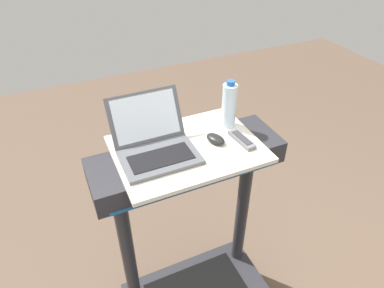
{
  "coord_description": "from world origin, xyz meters",
  "views": [
    {
      "loc": [
        -0.49,
        -0.44,
        2.05
      ],
      "look_at": [
        0.0,
        0.65,
        1.18
      ],
      "focal_mm": 32.33,
      "sensor_mm": 36.0,
      "label": 1
    }
  ],
  "objects": [
    {
      "name": "desk_board",
      "position": [
        0.0,
        0.7,
        1.12
      ],
      "size": [
        0.65,
        0.48,
        0.02
      ],
      "primitive_type": "cube",
      "color": "beige",
      "rests_on": "treadmill_base"
    },
    {
      "name": "laptop",
      "position": [
        -0.14,
        0.72,
        1.17
      ],
      "size": [
        0.33,
        0.33,
        0.22
      ],
      "rotation": [
        0.0,
        0.0,
        0.05
      ],
      "color": "#515459",
      "rests_on": "desk_board"
    },
    {
      "name": "computer_mouse",
      "position": [
        0.13,
        0.68,
        1.14
      ],
      "size": [
        0.09,
        0.11,
        0.03
      ],
      "primitive_type": "ellipsoid",
      "rotation": [
        0.0,
        0.0,
        0.34
      ],
      "color": "black",
      "rests_on": "desk_board"
    },
    {
      "name": "water_bottle",
      "position": [
        0.25,
        0.78,
        1.24
      ],
      "size": [
        0.07,
        0.07,
        0.24
      ],
      "color": "silver",
      "rests_on": "desk_board"
    },
    {
      "name": "tv_remote",
      "position": [
        0.24,
        0.64,
        1.14
      ],
      "size": [
        0.06,
        0.16,
        0.02
      ],
      "color": "slate",
      "rests_on": "desk_board"
    }
  ]
}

